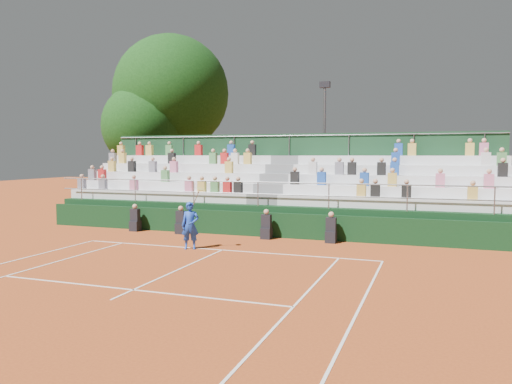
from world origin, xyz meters
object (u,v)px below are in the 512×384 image
(tree_east, at_px, (171,93))
(tennis_player, at_px, (190,225))
(tree_west, at_px, (144,126))
(floodlight_mast, at_px, (324,136))

(tree_east, bearing_deg, tennis_player, -58.67)
(tree_west, xyz_separation_m, tree_east, (1.02, 1.88, 2.30))
(tennis_player, distance_m, floodlight_mast, 13.54)
(tennis_player, relative_size, tree_west, 0.28)
(tennis_player, relative_size, tree_east, 0.19)
(floodlight_mast, bearing_deg, tree_east, 169.47)
(tree_east, height_order, floodlight_mast, tree_east)
(tennis_player, height_order, tree_west, tree_west)
(tree_west, height_order, floodlight_mast, tree_west)
(tennis_player, bearing_deg, tree_east, 121.33)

